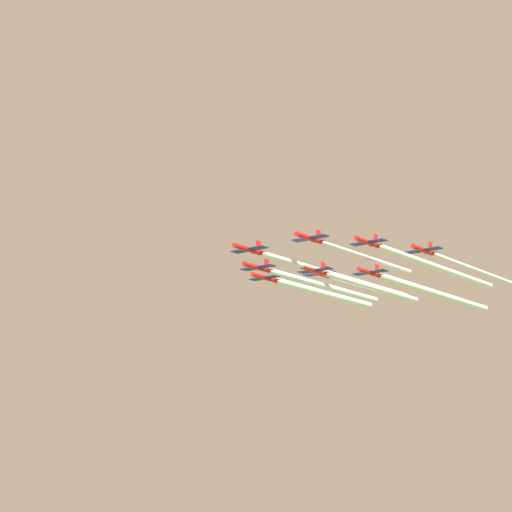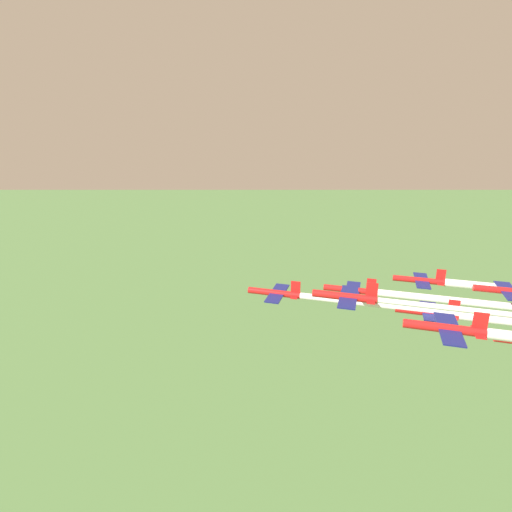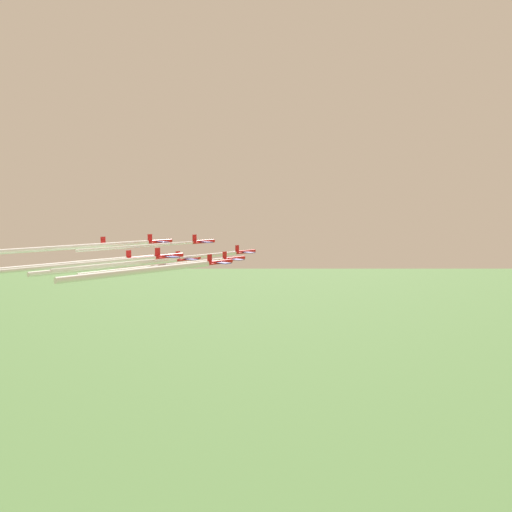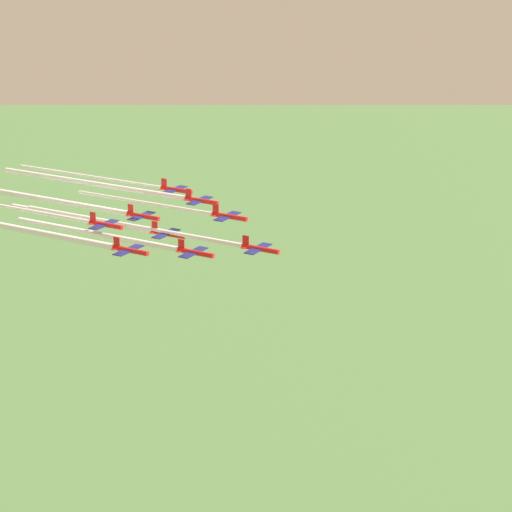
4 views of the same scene
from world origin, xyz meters
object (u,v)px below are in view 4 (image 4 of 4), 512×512
Objects in this scene: jet_3 at (200,200)px; jet_7 at (142,216)px; jet_6 at (175,190)px; jet_8 at (105,224)px; jet_2 at (194,252)px; jet_0 at (259,249)px; jet_1 at (228,216)px; jet_5 at (129,250)px; jet_4 at (167,234)px.

jet_3 reaches higher than jet_7.
jet_8 is (23.50, -9.15, -1.46)m from jet_6.
jet_6 reaches higher than jet_2.
jet_0 is 1.00× the size of jet_6.
jet_6 is 1.00× the size of jet_7.
jet_0 is 1.00× the size of jet_7.
jet_2 is at bearing -0.00° from jet_1.
jet_1 is at bearing 180.00° from jet_2.
jet_5 is at bearing -0.00° from jet_3.
jet_7 is (-21.51, -3.12, 0.45)m from jet_5.
jet_7 reaches higher than jet_4.
jet_4 is 1.00× the size of jet_8.
jet_0 is 1.00× the size of jet_8.
jet_1 is 1.00× the size of jet_4.
jet_7 reaches higher than jet_0.
jet_7 is (-9.76, -7.70, 0.54)m from jet_4.
jet_0 is 1.00× the size of jet_2.
jet_6 is at bearing -120.47° from jet_1.
jet_7 is 1.00× the size of jet_8.
jet_6 is at bearing -150.46° from jet_4.
jet_3 is at bearing 120.47° from jet_7.
jet_6 reaches higher than jet_8.
jet_0 is 25.13m from jet_3.
jet_8 is at bearing -29.54° from jet_3.
jet_2 is 22.16m from jet_3.
jet_8 is (13.73, -16.85, -1.95)m from jet_3.
jet_3 is at bearing 59.53° from jet_6.
jet_1 is at bearing 59.53° from jet_6.
jet_7 is at bearing -120.47° from jet_4.
jet_3 reaches higher than jet_4.
jet_6 is (-21.51, -3.12, 3.42)m from jet_4.
jet_7 is (-17.54, -27.67, 0.23)m from jet_0.
jet_7 is at bearing -101.09° from jet_0.
jet_3 reaches higher than jet_1.
jet_4 is (11.75, -4.58, -3.91)m from jet_3.
jet_5 is at bearing -0.00° from jet_4.
jet_5 is at bearing -29.54° from jet_1.
jet_3 is 21.82m from jet_8.
jet_0 is 12.86m from jet_1.
jet_6 reaches higher than jet_5.
jet_3 is 1.00× the size of jet_6.
jet_3 is at bearing 180.00° from jet_4.
jet_1 is 24.92m from jet_8.
jet_6 is at bearing -139.64° from jet_2.
jet_7 is at bearing 180.00° from jet_8.
jet_8 reaches higher than jet_7.
jet_2 is 1.00× the size of jet_4.
jet_8 is at bearing -120.47° from jet_5.
jet_3 is 1.00× the size of jet_7.
jet_0 is 24.87m from jet_5.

